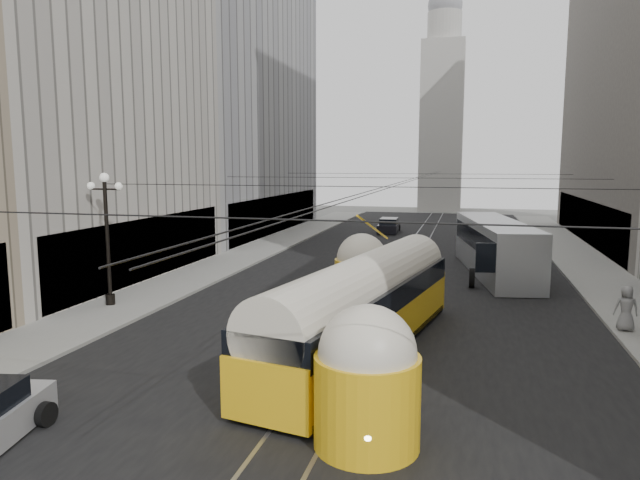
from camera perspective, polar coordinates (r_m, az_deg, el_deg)
The scene contains 14 objects.
road at distance 38.95m, azimuth 8.35°, elevation -2.68°, with size 20.00×85.00×0.02m, color black.
sidewalk_left at distance 45.14m, azimuth -6.46°, elevation -1.11°, with size 4.00×72.00×0.15m, color gray.
sidewalk_right at distance 42.91m, azimuth 25.04°, elevation -2.26°, with size 4.00×72.00×0.15m, color gray.
rail_left at distance 39.04m, azimuth 7.25°, elevation -2.63°, with size 0.12×85.00×0.04m, color gray.
rail_right at distance 38.88m, azimuth 9.45°, elevation -2.72°, with size 0.12×85.00×0.04m, color gray.
building_left_far at distance 59.21m, azimuth -9.85°, elevation 14.74°, with size 12.60×28.60×28.60m.
distant_tower at distance 86.07m, azimuth 12.13°, elevation 12.91°, with size 6.00×6.00×31.36m.
lamppost_left_mid at distance 29.09m, azimuth -20.53°, elevation 0.83°, with size 1.86×0.44×6.37m.
catenary at distance 37.32m, azimuth 8.54°, elevation 5.96°, with size 25.00×72.00×0.23m.
streetcar at distance 21.06m, azimuth 4.37°, elevation -6.62°, with size 5.31×16.36×3.65m.
city_bus at distance 37.45m, azimuth 17.10°, elevation -0.49°, with size 5.01×13.63×3.37m.
sedan_white_far at distance 47.26m, azimuth 16.09°, elevation -0.18°, with size 3.65×5.41×1.58m.
sedan_dark_far at distance 57.72m, azimuth 6.90°, elevation 1.40°, with size 2.04×4.67×1.46m.
pedestrian_sidewalk_right at distance 26.61m, azimuth 28.30°, elevation -6.02°, with size 0.92×0.57×1.89m, color slate.
Camera 1 is at (4.09, -5.60, 7.01)m, focal length 32.00 mm.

